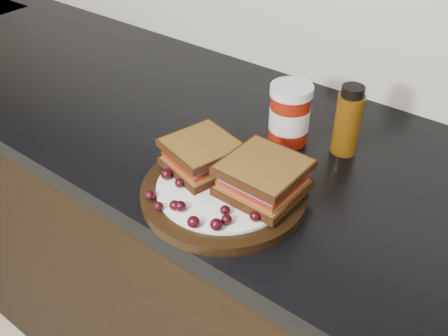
{
  "coord_description": "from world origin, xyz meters",
  "views": [
    {
      "loc": [
        0.69,
        1.02,
        1.44
      ],
      "look_at": [
        0.29,
        1.53,
        0.96
      ],
      "focal_mm": 40.0,
      "sensor_mm": 36.0,
      "label": 1
    }
  ],
  "objects_px": {
    "oil_bottle": "(348,120)",
    "plate": "(224,192)",
    "sandwich_left": "(202,155)",
    "condiment_jar": "(290,114)"
  },
  "relations": [
    {
      "from": "oil_bottle",
      "to": "plate",
      "type": "bearing_deg",
      "value": -111.44
    },
    {
      "from": "sandwich_left",
      "to": "oil_bottle",
      "type": "bearing_deg",
      "value": 70.41
    },
    {
      "from": "sandwich_left",
      "to": "oil_bottle",
      "type": "distance_m",
      "value": 0.28
    },
    {
      "from": "plate",
      "to": "oil_bottle",
      "type": "distance_m",
      "value": 0.27
    },
    {
      "from": "sandwich_left",
      "to": "condiment_jar",
      "type": "relative_size",
      "value": 0.95
    },
    {
      "from": "condiment_jar",
      "to": "oil_bottle",
      "type": "bearing_deg",
      "value": 17.37
    },
    {
      "from": "sandwich_left",
      "to": "condiment_jar",
      "type": "distance_m",
      "value": 0.2
    },
    {
      "from": "condiment_jar",
      "to": "oil_bottle",
      "type": "xyz_separation_m",
      "value": [
        0.1,
        0.03,
        0.01
      ]
    },
    {
      "from": "plate",
      "to": "sandwich_left",
      "type": "distance_m",
      "value": 0.08
    },
    {
      "from": "sandwich_left",
      "to": "condiment_jar",
      "type": "height_order",
      "value": "condiment_jar"
    }
  ]
}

